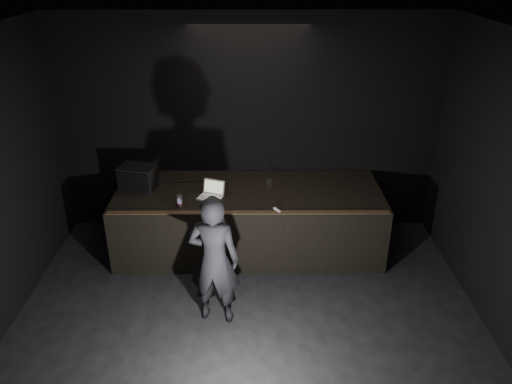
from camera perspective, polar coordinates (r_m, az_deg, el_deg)
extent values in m
plane|color=black|center=(5.89, -1.01, -20.63)|extent=(7.00, 7.00, 0.00)
cube|color=black|center=(7.95, -0.83, 7.49)|extent=(6.00, 0.10, 3.50)
cube|color=black|center=(4.11, -1.40, 15.08)|extent=(6.00, 7.00, 0.04)
cube|color=black|center=(7.75, -0.82, -3.14)|extent=(4.00, 1.50, 1.00)
cube|color=brown|center=(6.89, -0.89, -2.35)|extent=(3.92, 0.10, 0.01)
cube|color=black|center=(7.74, -13.30, 1.68)|extent=(0.60, 0.49, 0.35)
cube|color=black|center=(7.59, -13.94, 1.09)|extent=(0.48, 0.14, 0.29)
cylinder|color=black|center=(7.86, -8.67, 1.13)|extent=(0.81, 0.07, 0.02)
cube|color=white|center=(7.31, -5.27, -0.66)|extent=(0.39, 0.33, 0.02)
cube|color=silver|center=(7.30, -5.28, -0.59)|extent=(0.31, 0.23, 0.00)
cube|color=white|center=(7.38, -4.81, 0.62)|extent=(0.34, 0.18, 0.22)
cube|color=gold|center=(7.37, -4.84, 0.59)|extent=(0.29, 0.15, 0.17)
cylinder|color=silver|center=(7.10, -8.72, -0.96)|extent=(0.08, 0.08, 0.18)
cylinder|color=navy|center=(7.10, -8.72, -0.92)|extent=(0.08, 0.08, 0.08)
cylinder|color=#B0102A|center=(7.12, -8.70, -1.25)|extent=(0.08, 0.08, 0.01)
cylinder|color=white|center=(7.64, 1.50, 1.07)|extent=(0.09, 0.09, 0.11)
cube|color=white|center=(6.94, 2.41, -2.07)|extent=(0.10, 0.14, 0.03)
imported|color=black|center=(6.15, -4.82, -7.76)|extent=(0.69, 0.50, 1.74)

